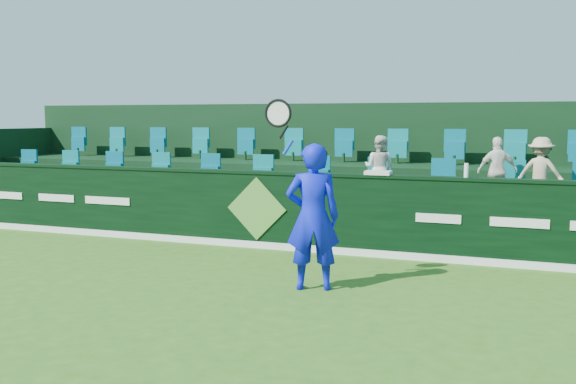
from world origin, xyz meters
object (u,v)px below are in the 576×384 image
at_px(towel, 378,173).
at_px(spectator_right, 541,172).
at_px(tennis_player, 312,216).
at_px(spectator_middle, 497,171).
at_px(drinks_bottle, 466,170).
at_px(spectator_left, 379,168).

bearing_deg(towel, spectator_right, 24.31).
bearing_deg(tennis_player, spectator_middle, 57.86).
xyz_separation_m(tennis_player, spectator_right, (2.84, 3.43, 0.39)).
bearing_deg(drinks_bottle, spectator_left, 145.28).
bearing_deg(tennis_player, towel, 81.15).
bearing_deg(spectator_right, drinks_bottle, 56.36).
xyz_separation_m(spectator_middle, spectator_right, (0.68, 0.00, 0.00)).
height_order(spectator_middle, spectator_right, spectator_right).
bearing_deg(spectator_right, tennis_player, 61.13).
xyz_separation_m(spectator_middle, drinks_bottle, (-0.41, -1.12, 0.08)).
bearing_deg(drinks_bottle, spectator_right, 45.66).
relative_size(spectator_right, towel, 2.79).
distance_m(spectator_left, spectator_middle, 2.03).
distance_m(towel, drinks_bottle, 1.39).
bearing_deg(spectator_middle, spectator_right, 159.91).
height_order(spectator_right, drinks_bottle, spectator_right).
relative_size(spectator_middle, spectator_right, 1.00).
height_order(spectator_left, drinks_bottle, spectator_left).
bearing_deg(spectator_middle, towel, 11.83).
bearing_deg(spectator_right, spectator_left, 10.70).
bearing_deg(spectator_left, drinks_bottle, 152.76).
relative_size(spectator_left, towel, 2.78).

